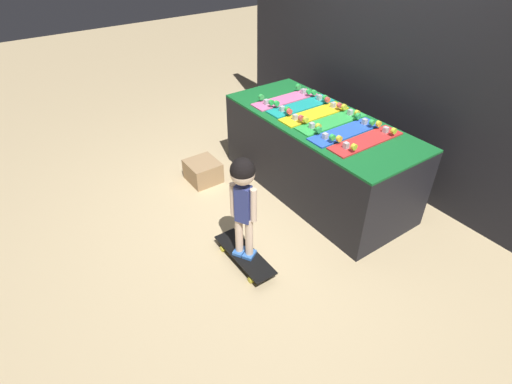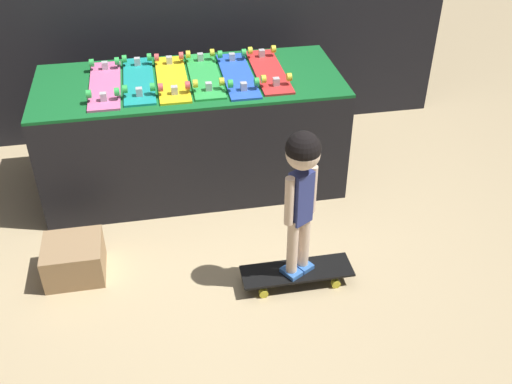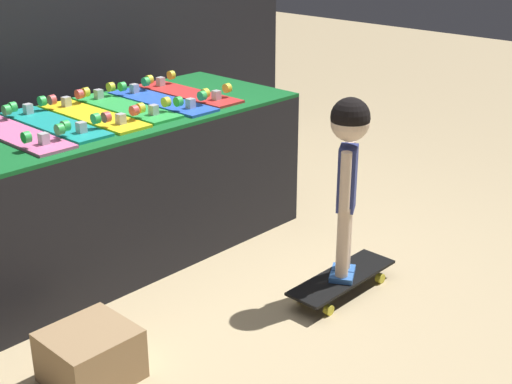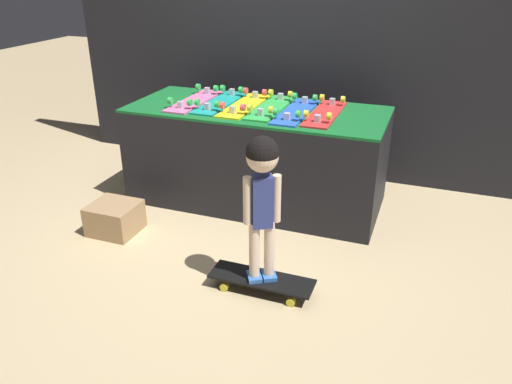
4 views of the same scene
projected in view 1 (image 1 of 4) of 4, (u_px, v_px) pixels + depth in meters
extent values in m
plane|color=tan|center=(270.00, 207.00, 3.96)|extent=(16.00, 16.00, 0.00)
cube|color=black|center=(386.00, 63.00, 3.91)|extent=(4.26, 0.10, 2.36)
cube|color=black|center=(317.00, 156.00, 4.00)|extent=(2.03, 0.86, 0.78)
cube|color=#146028|center=(321.00, 120.00, 3.77)|extent=(2.03, 0.86, 0.02)
cube|color=pink|center=(285.00, 100.00, 4.12)|extent=(0.20, 0.74, 0.01)
cube|color=#B7B7BC|center=(303.00, 91.00, 4.21)|extent=(0.04, 0.04, 0.05)
cylinder|color=green|center=(309.00, 92.00, 4.14)|extent=(0.03, 0.05, 0.05)
cylinder|color=green|center=(298.00, 87.00, 4.25)|extent=(0.03, 0.05, 0.05)
cube|color=#B7B7BC|center=(266.00, 102.00, 3.99)|extent=(0.04, 0.04, 0.05)
cylinder|color=green|center=(271.00, 102.00, 3.92)|extent=(0.03, 0.05, 0.05)
cylinder|color=green|center=(261.00, 97.00, 4.03)|extent=(0.03, 0.05, 0.05)
cube|color=teal|center=(301.00, 106.00, 3.99)|extent=(0.20, 0.74, 0.01)
cube|color=#B7B7BC|center=(319.00, 97.00, 4.08)|extent=(0.04, 0.04, 0.05)
cylinder|color=green|center=(325.00, 98.00, 4.01)|extent=(0.03, 0.05, 0.05)
cylinder|color=green|center=(314.00, 92.00, 4.12)|extent=(0.03, 0.05, 0.05)
cube|color=#B7B7BC|center=(282.00, 109.00, 3.86)|extent=(0.04, 0.04, 0.05)
cylinder|color=green|center=(287.00, 109.00, 3.79)|extent=(0.03, 0.05, 0.05)
cylinder|color=green|center=(277.00, 103.00, 3.90)|extent=(0.03, 0.05, 0.05)
cube|color=yellow|center=(314.00, 114.00, 3.84)|extent=(0.20, 0.74, 0.01)
cube|color=#B7B7BC|center=(333.00, 105.00, 3.93)|extent=(0.04, 0.04, 0.05)
cylinder|color=#D84C4C|center=(339.00, 105.00, 3.86)|extent=(0.03, 0.05, 0.05)
cylinder|color=#D84C4C|center=(327.00, 100.00, 3.97)|extent=(0.03, 0.05, 0.05)
cube|color=#B7B7BC|center=(295.00, 117.00, 3.70)|extent=(0.04, 0.04, 0.05)
cylinder|color=#D84C4C|center=(301.00, 118.00, 3.63)|extent=(0.03, 0.05, 0.05)
cylinder|color=#D84C4C|center=(289.00, 111.00, 3.75)|extent=(0.03, 0.05, 0.05)
cube|color=green|center=(331.00, 122.00, 3.70)|extent=(0.20, 0.74, 0.01)
cube|color=#B7B7BC|center=(350.00, 112.00, 3.79)|extent=(0.04, 0.04, 0.05)
cylinder|color=yellow|center=(357.00, 113.00, 3.72)|extent=(0.03, 0.05, 0.05)
cylinder|color=yellow|center=(344.00, 107.00, 3.83)|extent=(0.03, 0.05, 0.05)
cube|color=#B7B7BC|center=(312.00, 125.00, 3.57)|extent=(0.04, 0.04, 0.05)
cylinder|color=yellow|center=(318.00, 126.00, 3.50)|extent=(0.03, 0.05, 0.05)
cylinder|color=yellow|center=(306.00, 119.00, 3.61)|extent=(0.03, 0.05, 0.05)
cube|color=blue|center=(345.00, 132.00, 3.53)|extent=(0.20, 0.74, 0.01)
cube|color=#B7B7BC|center=(365.00, 122.00, 3.63)|extent=(0.04, 0.04, 0.05)
cylinder|color=green|center=(372.00, 122.00, 3.56)|extent=(0.03, 0.05, 0.05)
cylinder|color=green|center=(358.00, 116.00, 3.67)|extent=(0.03, 0.05, 0.05)
cube|color=#B7B7BC|center=(325.00, 136.00, 3.40)|extent=(0.04, 0.04, 0.05)
cylinder|color=green|center=(332.00, 137.00, 3.33)|extent=(0.03, 0.05, 0.05)
cylinder|color=green|center=(319.00, 130.00, 3.44)|extent=(0.03, 0.05, 0.05)
cube|color=red|center=(366.00, 141.00, 3.40)|extent=(0.20, 0.74, 0.01)
cube|color=#B7B7BC|center=(386.00, 130.00, 3.50)|extent=(0.04, 0.04, 0.05)
cylinder|color=yellow|center=(394.00, 131.00, 3.43)|extent=(0.03, 0.05, 0.05)
cylinder|color=yellow|center=(379.00, 124.00, 3.54)|extent=(0.03, 0.05, 0.05)
cube|color=#B7B7BC|center=(346.00, 145.00, 3.27)|extent=(0.04, 0.04, 0.05)
cylinder|color=yellow|center=(354.00, 147.00, 3.20)|extent=(0.03, 0.05, 0.05)
cylinder|color=yellow|center=(339.00, 139.00, 3.31)|extent=(0.03, 0.05, 0.05)
cube|color=black|center=(245.00, 254.00, 3.31)|extent=(0.65, 0.20, 0.01)
cube|color=#B7B7BC|center=(259.00, 273.00, 3.19)|extent=(0.04, 0.04, 0.05)
cylinder|color=yellow|center=(268.00, 271.00, 3.24)|extent=(0.05, 0.03, 0.05)
cylinder|color=yellow|center=(251.00, 280.00, 3.17)|extent=(0.05, 0.03, 0.05)
cube|color=#B7B7BC|center=(231.00, 243.00, 3.47)|extent=(0.04, 0.04, 0.05)
cylinder|color=yellow|center=(239.00, 241.00, 3.53)|extent=(0.05, 0.03, 0.05)
cylinder|color=yellow|center=(223.00, 249.00, 3.45)|extent=(0.05, 0.03, 0.05)
cube|color=#3870C6|center=(249.00, 254.00, 3.29)|extent=(0.13, 0.14, 0.03)
cylinder|color=beige|center=(249.00, 237.00, 3.17)|extent=(0.06, 0.06, 0.36)
cube|color=#3870C6|center=(240.00, 251.00, 3.32)|extent=(0.13, 0.14, 0.03)
cylinder|color=beige|center=(239.00, 233.00, 3.20)|extent=(0.06, 0.06, 0.36)
cube|color=navy|center=(243.00, 204.00, 3.00)|extent=(0.14, 0.13, 0.32)
cylinder|color=beige|center=(253.00, 205.00, 2.97)|extent=(0.05, 0.05, 0.29)
cylinder|color=beige|center=(233.00, 200.00, 3.02)|extent=(0.05, 0.05, 0.29)
sphere|color=beige|center=(243.00, 173.00, 2.84)|extent=(0.18, 0.18, 0.18)
sphere|color=black|center=(243.00, 170.00, 2.83)|extent=(0.19, 0.19, 0.19)
cube|color=#A37F56|center=(203.00, 171.00, 4.29)|extent=(0.34, 0.32, 0.22)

